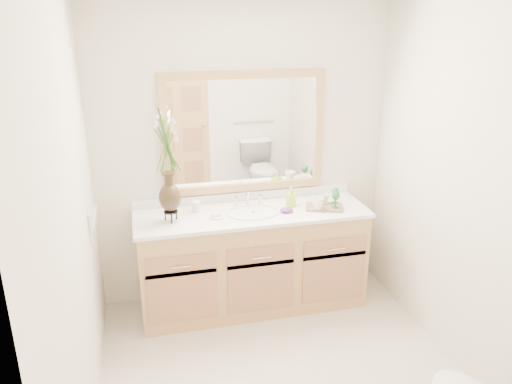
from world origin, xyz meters
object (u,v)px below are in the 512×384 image
object	(u,v)px
tray	(324,207)
flower_vase	(167,152)
tumbler	(196,206)
soap_bottle	(291,197)

from	to	relation	value
tray	flower_vase	bearing A→B (deg)	-161.54
tumbler	soap_bottle	bearing A→B (deg)	-4.30
soap_bottle	flower_vase	bearing A→B (deg)	-150.00
tumbler	flower_vase	bearing A→B (deg)	-144.87
flower_vase	tray	size ratio (longest dim) A/B	2.71
tumbler	soap_bottle	size ratio (longest dim) A/B	0.58
tumbler	soap_bottle	world-z (taller)	soap_bottle
tray	soap_bottle	bearing A→B (deg)	174.93
flower_vase	tray	xyz separation A→B (m)	(1.21, -0.02, -0.53)
soap_bottle	tray	bearing A→B (deg)	0.15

